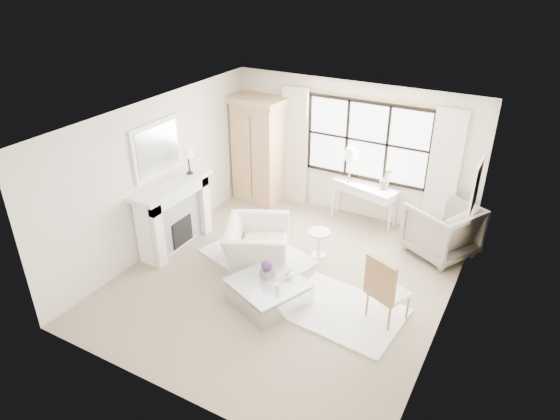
{
  "coord_description": "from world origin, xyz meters",
  "views": [
    {
      "loc": [
        3.21,
        -5.94,
        4.85
      ],
      "look_at": [
        -0.19,
        0.2,
        1.16
      ],
      "focal_mm": 32.0,
      "sensor_mm": 36.0,
      "label": 1
    }
  ],
  "objects_px": {
    "club_armchair": "(257,245)",
    "coffee_table": "(268,292)",
    "armoire": "(259,149)",
    "console_table": "(364,203)"
  },
  "relations": [
    {
      "from": "club_armchair",
      "to": "coffee_table",
      "type": "height_order",
      "value": "club_armchair"
    },
    {
      "from": "armoire",
      "to": "coffee_table",
      "type": "xyz_separation_m",
      "value": [
        1.97,
        -3.01,
        -0.96
      ]
    },
    {
      "from": "console_table",
      "to": "coffee_table",
      "type": "relative_size",
      "value": 1.06
    },
    {
      "from": "console_table",
      "to": "armoire",
      "type": "bearing_deg",
      "value": -161.19
    },
    {
      "from": "console_table",
      "to": "club_armchair",
      "type": "xyz_separation_m",
      "value": [
        -1.04,
        -2.34,
        -0.02
      ]
    },
    {
      "from": "armoire",
      "to": "club_armchair",
      "type": "relative_size",
      "value": 1.9
    },
    {
      "from": "coffee_table",
      "to": "armoire",
      "type": "bearing_deg",
      "value": 145.15
    },
    {
      "from": "console_table",
      "to": "coffee_table",
      "type": "bearing_deg",
      "value": -80.84
    },
    {
      "from": "armoire",
      "to": "coffee_table",
      "type": "bearing_deg",
      "value": -50.89
    },
    {
      "from": "club_armchair",
      "to": "coffee_table",
      "type": "distance_m",
      "value": 1.08
    }
  ]
}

